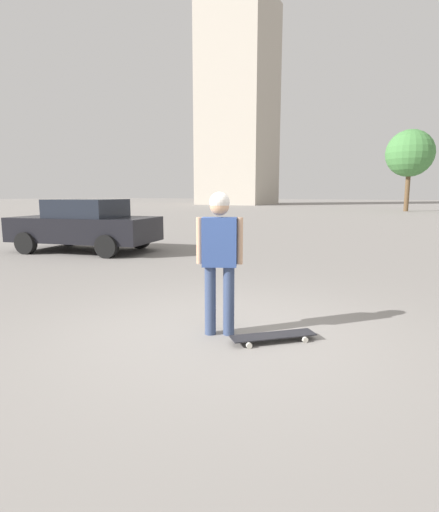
# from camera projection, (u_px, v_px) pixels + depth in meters

# --- Properties ---
(ground_plane) EXTENTS (220.00, 220.00, 0.00)m
(ground_plane) POSITION_uv_depth(u_px,v_px,m) (219.00, 334.00, 4.74)
(ground_plane) COLOR gray
(person) EXTENTS (0.34, 0.50, 1.67)m
(person) POSITION_uv_depth(u_px,v_px,m) (219.00, 250.00, 4.58)
(person) COLOR #38476B
(person) RESTS_ON ground_plane
(skateboard) EXTENTS (0.82, 0.87, 0.08)m
(skateboard) POSITION_uv_depth(u_px,v_px,m) (273.00, 336.00, 4.49)
(skateboard) COLOR #232328
(skateboard) RESTS_ON ground_plane
(car_parked_near) EXTENTS (2.65, 4.34, 1.49)m
(car_parked_near) POSITION_uv_depth(u_px,v_px,m) (86.00, 225.00, 11.41)
(car_parked_near) COLOR black
(car_parked_near) RESTS_ON ground_plane
(building_block_distant) EXTENTS (9.68, 9.76, 29.19)m
(building_block_distant) POSITION_uv_depth(u_px,v_px,m) (238.00, 105.00, 58.79)
(building_block_distant) COLOR #B2A899
(building_block_distant) RESTS_ON ground_plane
(tree_distant) EXTENTS (4.25, 4.25, 7.40)m
(tree_distant) POSITION_uv_depth(u_px,v_px,m) (410.00, 154.00, 36.39)
(tree_distant) COLOR brown
(tree_distant) RESTS_ON ground_plane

